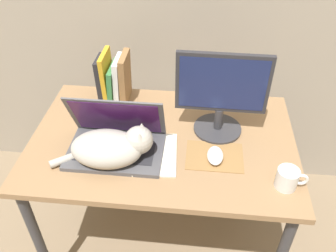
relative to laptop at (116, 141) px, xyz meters
The scene contains 9 objects.
desk 0.24m from the laptop, 26.43° to the left, with size 1.14×0.74×0.71m.
laptop is the anchor object (origin of this frame).
cat 0.07m from the laptop, 90.78° to the right, with size 0.41×0.20×0.16m.
external_monitor 0.48m from the laptop, 22.54° to the left, with size 0.38×0.21×0.38m.
mousepad 0.41m from the laptop, ahead, with size 0.23×0.17×0.00m.
computer_mouse 0.41m from the laptop, ahead, with size 0.07×0.11×0.03m.
book_row 0.38m from the laptop, 102.83° to the left, with size 0.15×0.17×0.25m.
notepad 0.17m from the laptop, ahead, with size 0.19×0.26×0.01m.
mug 0.69m from the laptop, 11.23° to the right, with size 0.12×0.08×0.08m.
Camera 1 is at (0.14, -0.79, 1.73)m, focal length 38.00 mm.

